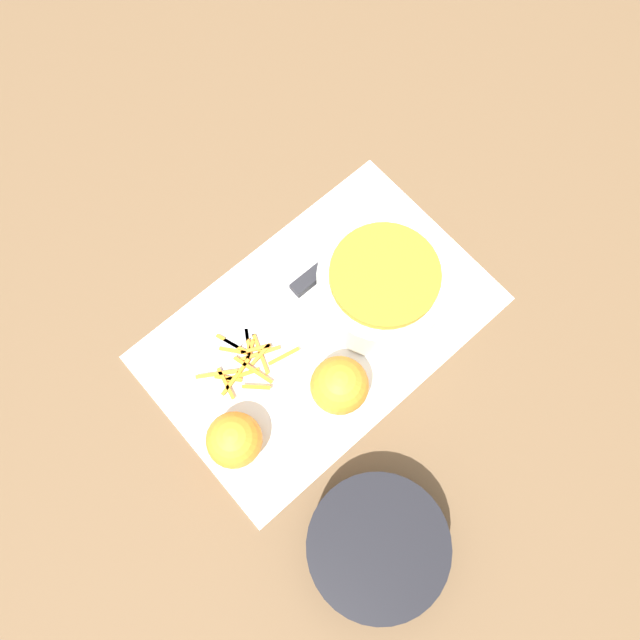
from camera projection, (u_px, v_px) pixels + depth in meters
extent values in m
plane|color=brown|center=(320.00, 328.00, 0.89)|extent=(4.00, 4.00, 0.00)
cube|color=silver|center=(320.00, 327.00, 0.88)|extent=(0.48, 0.31, 0.01)
cylinder|color=silver|center=(382.00, 288.00, 0.86)|extent=(0.18, 0.18, 0.08)
cylinder|color=orange|center=(385.00, 275.00, 0.82)|extent=(0.15, 0.15, 0.02)
cylinder|color=black|center=(376.00, 546.00, 0.76)|extent=(0.17, 0.17, 0.07)
cube|color=#232328|center=(321.00, 270.00, 0.90)|extent=(0.10, 0.02, 0.02)
cube|color=silver|center=(255.00, 324.00, 0.88)|extent=(0.14, 0.02, 0.00)
sphere|color=orange|center=(339.00, 385.00, 0.82)|extent=(0.08, 0.08, 0.08)
sphere|color=orange|center=(234.00, 440.00, 0.80)|extent=(0.07, 0.07, 0.07)
cube|color=orange|center=(259.00, 354.00, 0.87)|extent=(0.06, 0.03, 0.00)
cube|color=orange|center=(226.00, 383.00, 0.85)|extent=(0.02, 0.05, 0.00)
cube|color=orange|center=(283.00, 355.00, 0.86)|extent=(0.05, 0.02, 0.00)
cube|color=orange|center=(261.00, 354.00, 0.87)|extent=(0.03, 0.06, 0.00)
cube|color=orange|center=(236.00, 377.00, 0.85)|extent=(0.06, 0.02, 0.00)
cube|color=orange|center=(256.00, 387.00, 0.85)|extent=(0.03, 0.03, 0.00)
cube|color=orange|center=(256.00, 349.00, 0.87)|extent=(0.04, 0.02, 0.00)
cube|color=orange|center=(250.00, 351.00, 0.87)|extent=(0.03, 0.02, 0.00)
cube|color=orange|center=(253.00, 370.00, 0.86)|extent=(0.02, 0.06, 0.00)
cube|color=orange|center=(228.00, 378.00, 0.86)|extent=(0.03, 0.03, 0.00)
cube|color=orange|center=(248.00, 339.00, 0.87)|extent=(0.02, 0.03, 0.00)
cube|color=orange|center=(241.00, 375.00, 0.86)|extent=(0.05, 0.02, 0.00)
cube|color=orange|center=(217.00, 374.00, 0.86)|extent=(0.05, 0.04, 0.00)
cube|color=orange|center=(261.00, 354.00, 0.86)|extent=(0.04, 0.01, 0.00)
cube|color=orange|center=(233.00, 351.00, 0.87)|extent=(0.03, 0.03, 0.00)
cube|color=orange|center=(234.00, 345.00, 0.87)|extent=(0.02, 0.06, 0.00)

